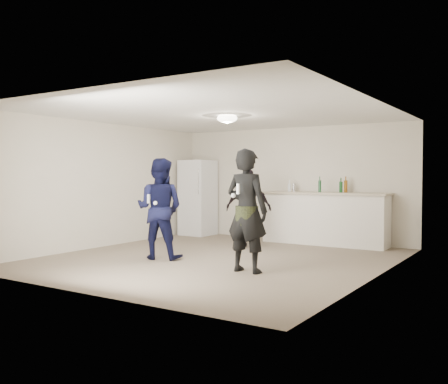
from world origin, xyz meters
The scene contains 21 objects.
floor centered at (0.00, 0.00, 0.00)m, with size 6.00×6.00×0.00m, color #6B5B4C.
ceiling centered at (0.00, 0.00, 2.50)m, with size 6.00×6.00×0.00m, color silver.
wall_back centered at (0.00, 3.00, 1.25)m, with size 6.00×6.00×0.00m, color beige.
wall_front centered at (0.00, -3.00, 1.25)m, with size 6.00×6.00×0.00m, color beige.
wall_left centered at (-2.75, 0.00, 1.25)m, with size 6.00×6.00×0.00m, color beige.
wall_right centered at (2.75, 0.00, 1.25)m, with size 6.00×6.00×0.00m, color beige.
counter centered at (0.89, 2.67, 0.53)m, with size 2.60×0.56×1.05m, color white.
counter_top centered at (0.89, 2.67, 1.07)m, with size 2.68×0.64×0.04m, color #C0B594.
fridge centered at (-2.30, 2.60, 0.90)m, with size 0.70×0.70×1.80m, color white.
fridge_handle centered at (-2.02, 2.23, 1.30)m, with size 0.02×0.02×0.60m, color silver.
ceiling_dome centered at (0.00, 0.30, 2.45)m, with size 0.36×0.36×0.16m, color white.
shaker centered at (0.14, 2.81, 1.18)m, with size 0.08×0.08×0.17m, color silver.
man centered at (-0.85, -0.54, 0.87)m, with size 0.84×0.66×1.74m, color #0F1241.
woman centered at (1.02, -0.76, 0.92)m, with size 0.67×0.44×1.84m, color black.
camo_shorts centered at (1.02, -0.76, 0.85)m, with size 0.34×0.34×0.28m, color #2D3719.
spectator centered at (-0.20, 1.41, 0.79)m, with size 0.92×0.38×1.57m, color black.
remote_man centered at (-0.85, -0.82, 1.05)m, with size 0.04×0.04×0.15m, color silver.
nunchuk_man centered at (-0.73, -0.79, 0.98)m, with size 0.07×0.07×0.07m, color white.
remote_woman centered at (1.02, -1.01, 1.25)m, with size 0.04×0.04×0.15m, color white.
nunchuk_woman centered at (0.92, -0.98, 1.15)m, with size 0.07×0.07×0.07m, color silver.
bottle_cluster centered at (0.95, 2.70, 1.20)m, with size 1.29×0.29×0.25m.
Camera 1 is at (4.74, -7.16, 1.46)m, focal length 40.00 mm.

